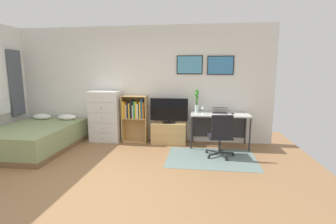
# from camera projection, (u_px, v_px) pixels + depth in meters

# --- Properties ---
(ground_plane) EXTENTS (7.20, 7.20, 0.00)m
(ground_plane) POSITION_uv_depth(u_px,v_px,m) (104.00, 183.00, 3.67)
(ground_plane) COLOR #936B44
(wall_back_with_posters) EXTENTS (6.12, 0.09, 2.70)m
(wall_back_with_posters) POSITION_uv_depth(u_px,v_px,m) (142.00, 84.00, 5.81)
(wall_back_with_posters) COLOR silver
(wall_back_with_posters) RESTS_ON ground_plane
(area_rug) EXTENTS (1.70, 1.20, 0.01)m
(area_rug) POSITION_uv_depth(u_px,v_px,m) (211.00, 158.00, 4.70)
(area_rug) COLOR slate
(area_rug) RESTS_ON ground_plane
(bed) EXTENTS (1.52, 2.06, 0.64)m
(bed) POSITION_uv_depth(u_px,v_px,m) (35.00, 137.00, 5.21)
(bed) COLOR brown
(bed) RESTS_ON ground_plane
(dresser) EXTENTS (0.71, 0.46, 1.20)m
(dresser) POSITION_uv_depth(u_px,v_px,m) (106.00, 116.00, 5.78)
(dresser) COLOR silver
(dresser) RESTS_ON ground_plane
(bookshelf) EXTENTS (0.59, 0.30, 1.10)m
(bookshelf) POSITION_uv_depth(u_px,v_px,m) (135.00, 114.00, 5.73)
(bookshelf) COLOR tan
(bookshelf) RESTS_ON ground_plane
(tv_stand) EXTENTS (0.79, 0.41, 0.49)m
(tv_stand) POSITION_uv_depth(u_px,v_px,m) (169.00, 133.00, 5.65)
(tv_stand) COLOR tan
(tv_stand) RESTS_ON ground_plane
(television) EXTENTS (0.87, 0.16, 0.57)m
(television) POSITION_uv_depth(u_px,v_px,m) (169.00, 111.00, 5.54)
(television) COLOR black
(television) RESTS_ON tv_stand
(desk) EXTENTS (1.27, 0.59, 0.74)m
(desk) POSITION_uv_depth(u_px,v_px,m) (219.00, 119.00, 5.43)
(desk) COLOR silver
(desk) RESTS_ON ground_plane
(office_chair) EXTENTS (0.57, 0.58, 0.86)m
(office_chair) POSITION_uv_depth(u_px,v_px,m) (221.00, 135.00, 4.67)
(office_chair) COLOR #232326
(office_chair) RESTS_ON ground_plane
(laptop) EXTENTS (0.39, 0.42, 0.15)m
(laptop) POSITION_uv_depth(u_px,v_px,m) (220.00, 110.00, 5.42)
(laptop) COLOR #B7B7BC
(laptop) RESTS_ON desk
(computer_mouse) EXTENTS (0.06, 0.10, 0.03)m
(computer_mouse) POSITION_uv_depth(u_px,v_px,m) (232.00, 113.00, 5.30)
(computer_mouse) COLOR #262628
(computer_mouse) RESTS_ON desk
(bamboo_vase) EXTENTS (0.10, 0.12, 0.52)m
(bamboo_vase) POSITION_uv_depth(u_px,v_px,m) (197.00, 100.00, 5.50)
(bamboo_vase) COLOR silver
(bamboo_vase) RESTS_ON desk
(wine_glass) EXTENTS (0.07, 0.07, 0.18)m
(wine_glass) POSITION_uv_depth(u_px,v_px,m) (203.00, 108.00, 5.31)
(wine_glass) COLOR silver
(wine_glass) RESTS_ON desk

